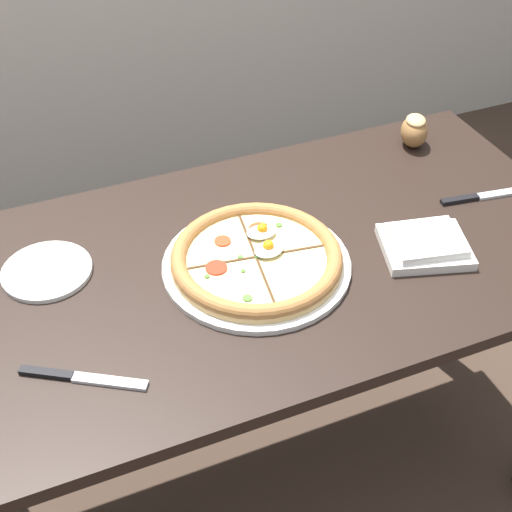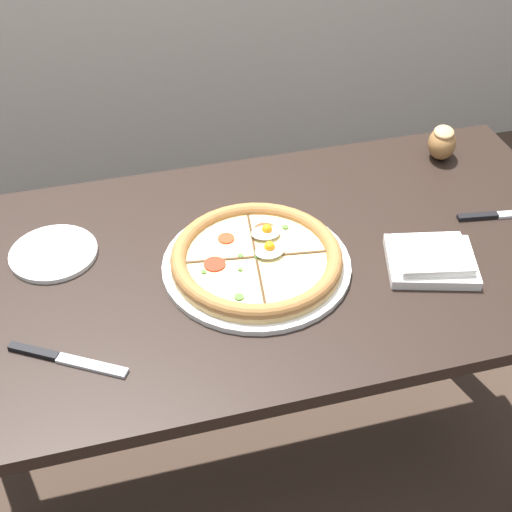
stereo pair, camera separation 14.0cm
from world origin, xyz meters
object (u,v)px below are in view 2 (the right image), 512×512
napkin_folded (431,259)px  bread_piece_near (442,142)px  knife_spare (503,215)px  side_saucer (54,253)px  knife_main (66,359)px  dining_table (253,300)px  pizza (256,260)px

napkin_folded → bread_piece_near: size_ratio=1.93×
knife_spare → side_saucer: size_ratio=1.19×
knife_main → napkin_folded: bearing=36.5°
dining_table → bread_piece_near: size_ratio=13.45×
side_saucer → knife_spare: bearing=-7.1°
knife_spare → pizza: bearing=-169.6°
bread_piece_near → side_saucer: size_ratio=0.60×
dining_table → napkin_folded: bearing=-17.8°
pizza → bread_piece_near: bearing=27.5°
bread_piece_near → dining_table: bearing=-154.6°
napkin_folded → knife_spare: (0.22, 0.11, -0.01)m
dining_table → napkin_folded: napkin_folded is taller
dining_table → napkin_folded: size_ratio=6.96×
dining_table → pizza: bearing=-92.0°
pizza → napkin_folded: size_ratio=1.82×
dining_table → napkin_folded: (0.34, -0.11, 0.13)m
knife_main → pizza: bearing=52.8°
napkin_folded → dining_table: bearing=162.2°
knife_main → side_saucer: 0.29m
pizza → knife_main: pizza is taller
knife_main → knife_spare: size_ratio=0.95×
knife_main → side_saucer: bearing=122.4°
knife_main → dining_table: bearing=55.9°
dining_table → napkin_folded: 0.38m
knife_main → bread_piece_near: bearing=56.3°
pizza → napkin_folded: bearing=-13.9°
pizza → knife_spare: size_ratio=1.77×
pizza → bread_piece_near: size_ratio=3.51×
bread_piece_near → knife_spare: size_ratio=0.51×
dining_table → pizza: (-0.00, -0.02, 0.13)m
dining_table → side_saucer: side_saucer is taller
napkin_folded → pizza: bearing=166.1°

